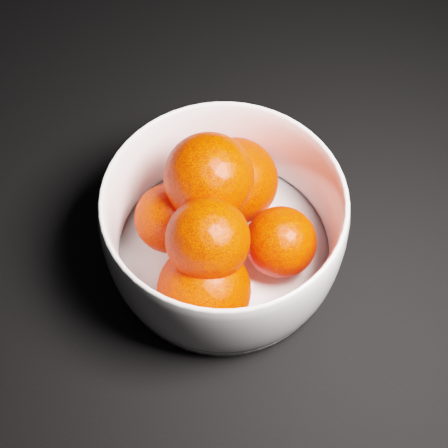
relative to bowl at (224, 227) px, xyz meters
name	(u,v)px	position (x,y,z in m)	size (l,w,h in m)	color
ground	(248,303)	(0.01, -0.06, -0.06)	(3.00, 3.00, 0.00)	black
bowl	(224,227)	(0.00, 0.00, 0.00)	(0.23, 0.23, 0.11)	white
orange_pile	(218,221)	(-0.01, 0.00, 0.01)	(0.16, 0.19, 0.13)	#F91F00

